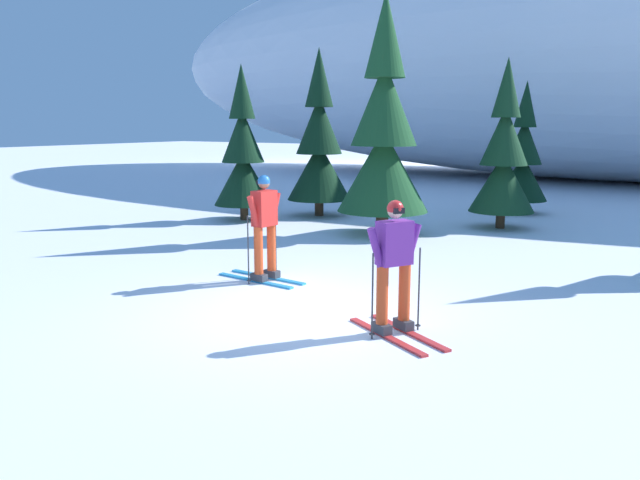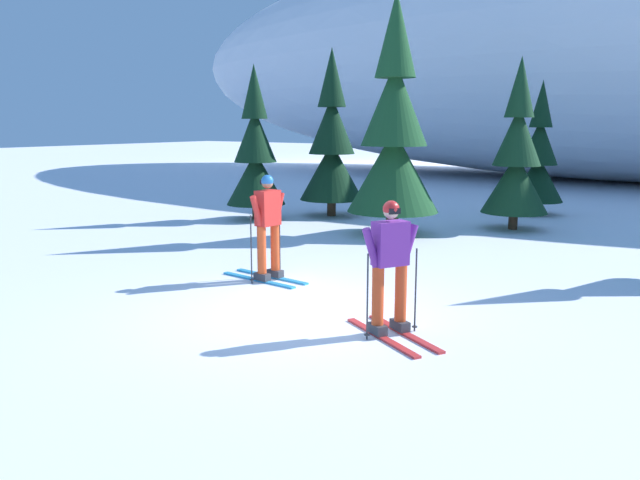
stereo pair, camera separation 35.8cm
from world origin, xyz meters
TOP-DOWN VIEW (x-y plane):
  - ground_plane at (0.00, 0.00)m, footprint 120.00×120.00m
  - skier_red_jacket at (-1.49, 1.16)m, footprint 1.66×0.78m
  - skier_purple_jacket at (1.51, -0.15)m, footprint 1.58×1.16m
  - pine_tree_far_left at (-6.04, 6.31)m, footprint 1.61×1.61m
  - pine_tree_left at (-4.70, 8.04)m, footprint 1.80×1.80m
  - pine_tree_center_left at (-1.81, 6.26)m, footprint 2.15×2.15m
  - pine_tree_center_right at (0.08, 11.58)m, footprint 1.47×1.47m
  - pine_tree_right at (0.34, 8.63)m, footprint 1.62×1.62m

SIDE VIEW (x-z plane):
  - ground_plane at x=0.00m, z-range 0.00..0.00m
  - skier_purple_jacket at x=1.51m, z-range 0.04..1.74m
  - skier_red_jacket at x=-1.49m, z-range 0.04..1.83m
  - pine_tree_center_right at x=0.08m, z-range -0.31..3.50m
  - pine_tree_far_left at x=-6.04m, z-range -0.34..3.83m
  - pine_tree_right at x=0.34m, z-range -0.34..3.86m
  - pine_tree_left at x=-4.70m, z-range -0.38..4.29m
  - pine_tree_center_left at x=-1.81m, z-range -0.45..5.11m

